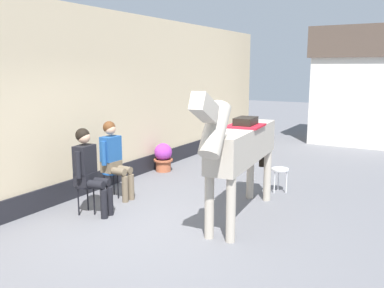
% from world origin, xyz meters
% --- Properties ---
extents(ground_plane, '(40.00, 40.00, 0.00)m').
position_xyz_m(ground_plane, '(0.00, 3.00, 0.00)').
color(ground_plane, slate).
extents(pub_facade_wall, '(0.34, 14.00, 3.40)m').
position_xyz_m(pub_facade_wall, '(-2.55, 1.50, 1.54)').
color(pub_facade_wall, '#CCB793').
rests_on(pub_facade_wall, ground_plane).
extents(distant_cottage, '(3.40, 2.60, 3.50)m').
position_xyz_m(distant_cottage, '(1.40, 9.08, 1.80)').
color(distant_cottage, silver).
rests_on(distant_cottage, ground_plane).
extents(seated_visitor_near, '(0.61, 0.49, 1.39)m').
position_xyz_m(seated_visitor_near, '(-1.55, -0.06, 0.78)').
color(seated_visitor_near, black).
rests_on(seated_visitor_near, ground_plane).
extents(seated_visitor_far, '(0.61, 0.49, 1.39)m').
position_xyz_m(seated_visitor_far, '(-1.77, 0.78, 0.78)').
color(seated_visitor_far, '#194C99').
rests_on(seated_visitor_far, ground_plane).
extents(saddled_horse_center, '(0.66, 2.99, 2.06)m').
position_xyz_m(saddled_horse_center, '(0.60, 0.92, 1.16)').
color(saddled_horse_center, '#B2A899').
rests_on(saddled_horse_center, ground_plane).
extents(flower_planter_farthest, '(0.43, 0.43, 0.64)m').
position_xyz_m(flower_planter_farthest, '(-2.11, 2.83, 0.33)').
color(flower_planter_farthest, '#A85638').
rests_on(flower_planter_farthest, ground_plane).
extents(spare_stool_white, '(0.32, 0.32, 0.46)m').
position_xyz_m(spare_stool_white, '(0.69, 2.61, 0.40)').
color(spare_stool_white, white).
rests_on(spare_stool_white, ground_plane).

